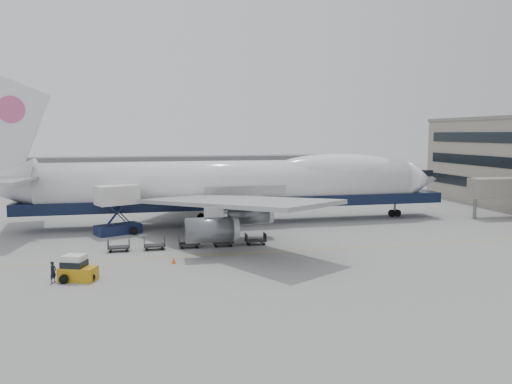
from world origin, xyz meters
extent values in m
plane|color=gray|center=(0.00, 0.00, 0.00)|extent=(260.00, 260.00, 0.00)
cube|color=gold|center=(0.00, -6.00, 0.01)|extent=(60.00, 0.15, 0.01)
cube|color=gray|center=(40.00, 8.00, 4.50)|extent=(9.00, 3.00, 3.00)
cylinder|color=slate|center=(36.00, 8.00, 1.50)|extent=(0.50, 0.50, 3.00)
cube|color=slate|center=(-10.00, 70.00, 3.50)|extent=(110.00, 8.00, 7.00)
cylinder|color=white|center=(0.00, 12.00, 5.70)|extent=(52.00, 6.40, 6.40)
cube|color=black|center=(1.00, 12.00, 3.14)|extent=(60.00, 5.76, 1.50)
cone|color=white|center=(29.00, 12.00, 5.70)|extent=(6.00, 6.40, 6.40)
ellipsoid|color=white|center=(15.60, 12.00, 7.46)|extent=(20.67, 5.78, 4.56)
cube|color=white|center=(-29.00, 12.00, 13.20)|extent=(10.52, 0.50, 13.56)
cylinder|color=#D35289|center=(-28.50, 12.00, 15.70)|extent=(3.40, 0.30, 3.40)
cube|color=#9EA0A3|center=(-3.00, -2.28, 5.10)|extent=(20.35, 26.74, 2.26)
cube|color=#9EA0A3|center=(-3.00, 26.28, 5.10)|extent=(20.35, 26.74, 2.26)
cylinder|color=#595B60|center=(-6.00, 31.00, 2.90)|extent=(4.80, 2.60, 2.60)
cylinder|color=#595B60|center=(0.00, 22.00, 2.90)|extent=(4.80, 2.60, 2.60)
cylinder|color=#595B60|center=(0.00, 2.00, 2.90)|extent=(4.80, 2.60, 2.60)
cylinder|color=#595B60|center=(-6.00, -7.00, 2.90)|extent=(4.80, 2.60, 2.60)
cylinder|color=slate|center=(25.00, 12.00, 1.25)|extent=(0.36, 0.36, 2.50)
cylinder|color=black|center=(25.00, 12.00, 0.55)|extent=(1.10, 0.45, 1.10)
cylinder|color=slate|center=(-3.00, 9.00, 1.25)|extent=(0.36, 0.36, 2.50)
cylinder|color=black|center=(-3.00, 9.00, 0.55)|extent=(1.10, 0.45, 1.10)
cylinder|color=slate|center=(-3.00, 15.00, 1.25)|extent=(0.36, 0.36, 2.50)
cylinder|color=black|center=(-3.00, 15.00, 0.55)|extent=(1.10, 0.45, 1.10)
cube|color=#182249|center=(-15.73, 7.77, 0.60)|extent=(6.06, 4.68, 1.20)
cube|color=silver|center=(-15.73, 7.77, 5.00)|extent=(5.76, 4.69, 2.40)
cube|color=#182249|center=(-15.73, 6.57, 2.80)|extent=(3.58, 1.74, 4.30)
cube|color=#182249|center=(-15.73, 8.97, 2.80)|extent=(3.58, 1.74, 4.30)
cube|color=slate|center=(-15.73, 9.52, 5.00)|extent=(2.93, 2.29, 0.15)
cylinder|color=black|center=(-17.70, 6.67, 0.49)|extent=(0.98, 0.38, 0.98)
cylinder|color=black|center=(-17.70, 8.86, 0.49)|extent=(0.98, 0.38, 0.98)
cylinder|color=black|center=(-13.76, 6.67, 0.49)|extent=(0.98, 0.38, 0.98)
cylinder|color=black|center=(-13.76, 8.86, 0.49)|extent=(0.98, 0.38, 0.98)
cube|color=#BF8912|center=(-18.15, -12.42, 0.60)|extent=(3.44, 2.62, 1.20)
cube|color=silver|center=(-18.46, -12.30, 1.69)|extent=(2.18, 2.05, 1.09)
cube|color=black|center=(-18.46, -12.30, 1.48)|extent=(2.32, 2.19, 0.55)
cylinder|color=black|center=(-19.24, -13.13, 0.38)|extent=(0.77, 0.33, 0.77)
cylinder|color=black|center=(-19.24, -11.71, 0.38)|extent=(0.77, 0.33, 0.77)
cylinder|color=black|center=(-17.06, -13.13, 0.38)|extent=(0.77, 0.33, 0.77)
cylinder|color=black|center=(-17.06, -11.71, 0.38)|extent=(0.77, 0.33, 0.77)
imported|color=black|center=(-20.15, -12.62, 0.93)|extent=(0.73, 0.81, 1.86)
cone|color=#F2570C|center=(-9.72, -8.48, 0.30)|extent=(0.39, 0.39, 0.61)
cube|color=#F2570C|center=(-9.72, -8.48, 0.02)|extent=(0.41, 0.41, 0.03)
cube|color=#2D2D30|center=(-15.22, -2.10, 0.45)|extent=(2.30, 1.35, 0.18)
cube|color=#2D2D30|center=(-16.32, -2.10, 0.85)|extent=(0.08, 1.35, 0.90)
cube|color=#2D2D30|center=(-14.12, -2.10, 0.85)|extent=(0.08, 1.35, 0.90)
cylinder|color=black|center=(-16.07, -2.65, 0.15)|extent=(0.30, 0.12, 0.30)
cylinder|color=black|center=(-16.07, -1.55, 0.15)|extent=(0.30, 0.12, 0.30)
cylinder|color=black|center=(-14.37, -2.65, 0.15)|extent=(0.30, 0.12, 0.30)
cylinder|color=black|center=(-14.37, -1.55, 0.15)|extent=(0.30, 0.12, 0.30)
cube|color=#2D2D30|center=(-11.42, -2.10, 0.45)|extent=(2.30, 1.35, 0.18)
cube|color=#2D2D30|center=(-12.52, -2.10, 0.85)|extent=(0.08, 1.35, 0.90)
cube|color=#2D2D30|center=(-10.32, -2.10, 0.85)|extent=(0.08, 1.35, 0.90)
cylinder|color=black|center=(-12.27, -2.65, 0.15)|extent=(0.30, 0.12, 0.30)
cylinder|color=black|center=(-12.27, -1.55, 0.15)|extent=(0.30, 0.12, 0.30)
cylinder|color=black|center=(-10.57, -2.65, 0.15)|extent=(0.30, 0.12, 0.30)
cylinder|color=black|center=(-10.57, -1.55, 0.15)|extent=(0.30, 0.12, 0.30)
cube|color=#2D2D30|center=(-7.62, -2.10, 0.45)|extent=(2.30, 1.35, 0.18)
cube|color=#2D2D30|center=(-8.72, -2.10, 0.85)|extent=(0.08, 1.35, 0.90)
cube|color=#2D2D30|center=(-6.52, -2.10, 0.85)|extent=(0.08, 1.35, 0.90)
cylinder|color=black|center=(-8.47, -2.65, 0.15)|extent=(0.30, 0.12, 0.30)
cylinder|color=black|center=(-8.47, -1.55, 0.15)|extent=(0.30, 0.12, 0.30)
cylinder|color=black|center=(-6.77, -2.65, 0.15)|extent=(0.30, 0.12, 0.30)
cylinder|color=black|center=(-6.77, -1.55, 0.15)|extent=(0.30, 0.12, 0.30)
cube|color=#2D2D30|center=(-3.83, -2.10, 0.45)|extent=(2.30, 1.35, 0.18)
cube|color=#2D2D30|center=(-4.93, -2.10, 0.85)|extent=(0.08, 1.35, 0.90)
cube|color=#2D2D30|center=(-2.73, -2.10, 0.85)|extent=(0.08, 1.35, 0.90)
cylinder|color=black|center=(-4.68, -2.65, 0.15)|extent=(0.30, 0.12, 0.30)
cylinder|color=black|center=(-4.68, -1.55, 0.15)|extent=(0.30, 0.12, 0.30)
cylinder|color=black|center=(-2.98, -2.65, 0.15)|extent=(0.30, 0.12, 0.30)
cylinder|color=black|center=(-2.98, -1.55, 0.15)|extent=(0.30, 0.12, 0.30)
cube|color=#2D2D30|center=(-0.03, -2.10, 0.45)|extent=(2.30, 1.35, 0.18)
cube|color=#2D2D30|center=(-1.13, -2.10, 0.85)|extent=(0.08, 1.35, 0.90)
cube|color=#2D2D30|center=(1.07, -2.10, 0.85)|extent=(0.08, 1.35, 0.90)
cylinder|color=black|center=(-0.88, -2.65, 0.15)|extent=(0.30, 0.12, 0.30)
cylinder|color=black|center=(-0.88, -1.55, 0.15)|extent=(0.30, 0.12, 0.30)
cylinder|color=black|center=(0.82, -2.65, 0.15)|extent=(0.30, 0.12, 0.30)
cylinder|color=black|center=(0.82, -1.55, 0.15)|extent=(0.30, 0.12, 0.30)
camera|label=1|loc=(-12.38, -56.90, 12.71)|focal=35.00mm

